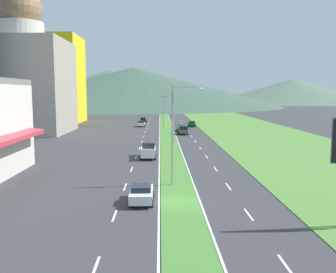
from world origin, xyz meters
The scene contains 50 objects.
ground_plane centered at (0.00, 0.00, 0.00)m, with size 600.00×600.00×0.00m, color #38383A.
grass_median centered at (0.00, 60.00, 0.03)m, with size 3.20×240.00×0.06m, color #477F33.
grass_verge_right centered at (20.60, 60.00, 0.03)m, with size 24.00×240.00×0.06m, color #518438.
lane_dash_left_1 centered at (-5.10, -11.60, 0.01)m, with size 0.16×2.80×0.01m, color silver.
lane_dash_left_2 centered at (-5.10, -3.19, 0.01)m, with size 0.16×2.80×0.01m, color silver.
lane_dash_left_3 centered at (-5.10, 5.21, 0.01)m, with size 0.16×2.80×0.01m, color silver.
lane_dash_left_4 centered at (-5.10, 13.62, 0.01)m, with size 0.16×2.80×0.01m, color silver.
lane_dash_left_5 centered at (-5.10, 22.02, 0.01)m, with size 0.16×2.80×0.01m, color silver.
lane_dash_left_6 centered at (-5.10, 30.43, 0.01)m, with size 0.16×2.80×0.01m, color silver.
lane_dash_left_7 centered at (-5.10, 38.83, 0.01)m, with size 0.16×2.80×0.01m, color silver.
lane_dash_left_8 centered at (-5.10, 47.23, 0.01)m, with size 0.16×2.80×0.01m, color silver.
lane_dash_left_9 centered at (-5.10, 55.64, 0.01)m, with size 0.16×2.80×0.01m, color silver.
lane_dash_left_10 centered at (-5.10, 64.04, 0.01)m, with size 0.16×2.80×0.01m, color silver.
lane_dash_left_11 centered at (-5.10, 72.45, 0.01)m, with size 0.16×2.80×0.01m, color silver.
lane_dash_left_12 centered at (-5.10, 80.85, 0.01)m, with size 0.16×2.80×0.01m, color silver.
lane_dash_left_13 centered at (-5.10, 89.26, 0.01)m, with size 0.16×2.80×0.01m, color silver.
lane_dash_left_14 centered at (-5.10, 97.66, 0.01)m, with size 0.16×2.80×0.01m, color silver.
lane_dash_left_15 centered at (-5.10, 106.07, 0.01)m, with size 0.16×2.80×0.01m, color silver.
lane_dash_right_1 centered at (5.10, -11.60, 0.01)m, with size 0.16×2.80×0.01m, color silver.
lane_dash_right_2 centered at (5.10, -3.19, 0.01)m, with size 0.16×2.80×0.01m, color silver.
lane_dash_right_3 centered at (5.10, 5.21, 0.01)m, with size 0.16×2.80×0.01m, color silver.
lane_dash_right_4 centered at (5.10, 13.62, 0.01)m, with size 0.16×2.80×0.01m, color silver.
lane_dash_right_5 centered at (5.10, 22.02, 0.01)m, with size 0.16×2.80×0.01m, color silver.
lane_dash_right_6 centered at (5.10, 30.43, 0.01)m, with size 0.16×2.80×0.01m, color silver.
lane_dash_right_7 centered at (5.10, 38.83, 0.01)m, with size 0.16×2.80×0.01m, color silver.
lane_dash_right_8 centered at (5.10, 47.23, 0.01)m, with size 0.16×2.80×0.01m, color silver.
lane_dash_right_9 centered at (5.10, 55.64, 0.01)m, with size 0.16×2.80×0.01m, color silver.
lane_dash_right_10 centered at (5.10, 64.04, 0.01)m, with size 0.16×2.80×0.01m, color silver.
lane_dash_right_11 centered at (5.10, 72.45, 0.01)m, with size 0.16×2.80×0.01m, color silver.
lane_dash_right_12 centered at (5.10, 80.85, 0.01)m, with size 0.16×2.80×0.01m, color silver.
lane_dash_right_13 centered at (5.10, 89.26, 0.01)m, with size 0.16×2.80×0.01m, color silver.
lane_dash_right_14 centered at (5.10, 97.66, 0.01)m, with size 0.16×2.80×0.01m, color silver.
lane_dash_right_15 centered at (5.10, 106.07, 0.01)m, with size 0.16×2.80×0.01m, color silver.
edge_line_median_left centered at (-1.75, 60.00, 0.01)m, with size 0.16×240.00×0.01m, color silver.
edge_line_median_right centered at (1.75, 60.00, 0.01)m, with size 0.16×240.00×0.01m, color silver.
domed_building centered at (-32.94, 55.40, 12.66)m, with size 19.92×19.92×32.67m.
midrise_colored centered at (-35.02, 84.81, 13.14)m, with size 17.65×17.65×26.27m, color yellow.
hill_far_left centered at (-40.07, 258.26, 13.33)m, with size 166.67×166.67×26.67m, color #47664C.
hill_far_center centered at (-19.97, 224.37, 13.12)m, with size 199.80×199.80×26.25m, color #3D5647.
hill_far_right centered at (112.36, 286.79, 10.42)m, with size 142.36×142.36×20.84m, color #516B56.
street_lamp_near centered at (-0.12, 5.84, 5.71)m, with size 3.06×0.31×9.97m.
street_lamp_mid centered at (0.45, 35.07, 5.08)m, with size 3.03×0.41×8.77m.
street_lamp_far centered at (-0.33, 64.30, 5.27)m, with size 3.43×0.53×9.04m.
car_0 centered at (7.03, 69.57, 0.77)m, with size 1.96×4.14×1.51m.
car_1 centered at (-6.75, 69.74, 0.80)m, with size 2.00×4.35×1.57m.
car_2 centered at (3.42, 57.69, 0.79)m, with size 1.99×4.51×1.55m.
car_3 centered at (-6.92, 84.99, 0.78)m, with size 1.87×4.46×1.53m.
car_4 centered at (-3.23, 0.09, 0.78)m, with size 2.03×4.15×1.50m.
pickup_truck_0 centered at (-3.32, 21.76, 0.98)m, with size 2.18×5.40×2.00m.
pickup_truck_1 centered at (3.49, 50.96, 0.98)m, with size 2.18×5.40×2.00m.
Camera 1 is at (-1.65, -30.07, 9.24)m, focal length 39.21 mm.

